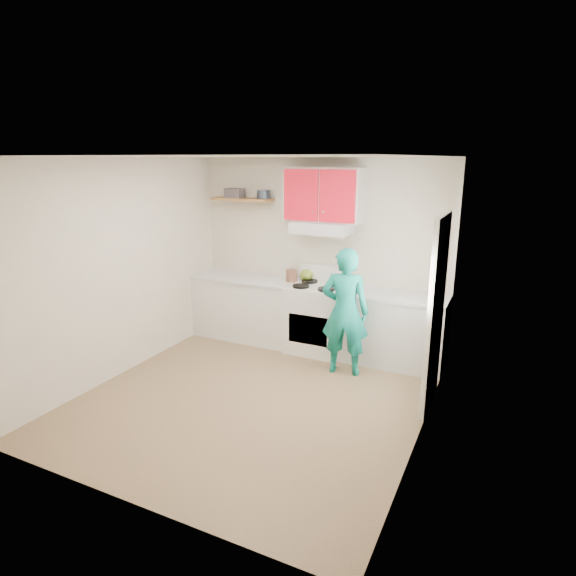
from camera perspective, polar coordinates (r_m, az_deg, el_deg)
The scene contains 21 objects.
floor at distance 5.51m, azimuth -3.98°, elevation -12.82°, with size 3.80×3.80×0.00m, color brown.
ceiling at distance 4.87m, azimuth -4.56°, elevation 15.33°, with size 3.60×3.80×0.04m, color white.
back_wall at distance 6.71m, azimuth 3.85°, elevation 4.10°, with size 3.60×0.04×2.60m, color beige.
front_wall at distance 3.60m, azimuth -19.54°, elevation -6.63°, with size 3.60×0.04×2.60m, color beige.
left_wall at distance 6.11m, azimuth -19.07°, elevation 2.21°, with size 0.04×3.80×2.60m, color beige.
right_wall at distance 4.45m, azimuth 16.32°, elevation -2.21°, with size 0.04×3.80×2.60m, color beige.
door at distance 5.20m, azimuth 17.14°, elevation -2.97°, with size 0.05×0.85×2.05m, color white.
door_glass at distance 5.09m, azimuth 17.21°, elevation 1.62°, with size 0.01×0.55×0.95m, color white.
counter_left at distance 7.10m, azimuth -5.00°, elevation -2.37°, with size 1.52×0.60×0.90m, color silver.
counter_right at distance 6.33m, azimuth 12.34°, elevation -4.90°, with size 1.32×0.60×0.90m, color silver.
stove at distance 6.59m, azimuth 3.47°, elevation -3.64°, with size 0.76×0.65×0.92m, color white.
range_hood at distance 6.40m, azimuth 4.01°, elevation 7.16°, with size 0.76×0.44×0.15m, color silver.
upper_cabinets at distance 6.41m, azimuth 4.26°, elevation 10.98°, with size 1.02×0.33×0.70m, color red.
shelf at distance 6.98m, azimuth -5.45°, elevation 10.47°, with size 0.90×0.30×0.04m, color brown.
books at distance 7.01m, azimuth -6.35°, elevation 11.15°, with size 0.25×0.18×0.13m, color #3E363B.
tin at distance 6.84m, azimuth -2.92°, elevation 11.06°, with size 0.19×0.19×0.12m, color #333D4C.
kettle at distance 6.73m, azimuth 2.24°, elevation 1.56°, with size 0.19×0.19×0.16m, color olive.
crock at distance 6.69m, azimuth 0.42°, elevation 1.41°, with size 0.15×0.15×0.19m, color brown.
cutting_board at distance 6.20m, azimuth 10.04°, elevation -0.74°, with size 0.28×0.20×0.02m, color olive.
silicone_mat at distance 6.19m, azimuth 14.64°, elevation -1.07°, with size 0.31×0.26×0.01m, color red.
person at distance 5.84m, azimuth 6.79°, elevation -2.83°, with size 0.58×0.38×1.58m, color #0C7365.
Camera 1 is at (2.44, -4.22, 2.58)m, focal length 29.93 mm.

